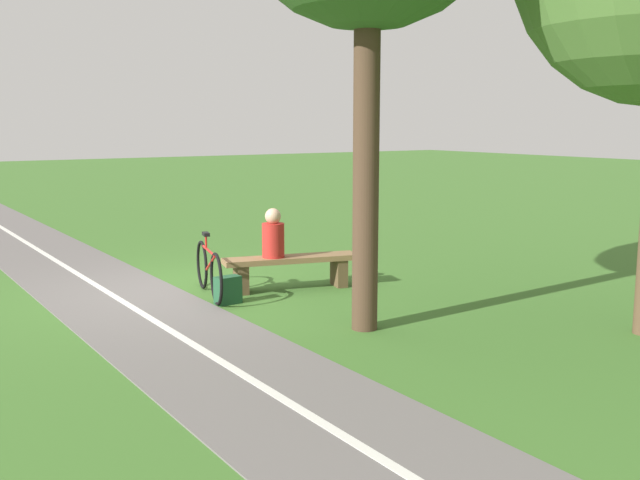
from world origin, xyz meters
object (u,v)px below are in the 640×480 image
bench (291,266)px  person_seated (273,236)px  backpack (228,290)px  bicycle (209,270)px

bench → person_seated: 0.54m
bench → backpack: (1.18, 0.28, -0.16)m
person_seated → backpack: size_ratio=1.90×
bicycle → backpack: (-0.03, 0.53, -0.19)m
person_seated → backpack: bearing=35.2°
bench → bicycle: bicycle is taller
bench → bicycle: size_ratio=1.17×
bench → bicycle: bearing=2.7°
bench → bicycle: 1.24m
person_seated → bicycle: bearing=3.4°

